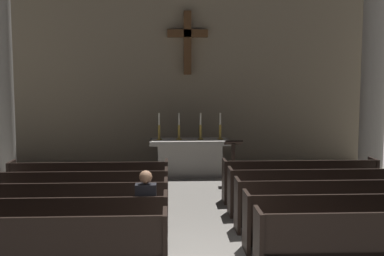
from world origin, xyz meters
The scene contains 20 objects.
pew_left_row_1 centered at (-2.29, -0.04, 0.48)m, with size 3.37×0.50×0.95m.
pew_left_row_2 centered at (-2.29, 0.96, 0.48)m, with size 3.37×0.50×0.95m.
pew_left_row_3 centered at (-2.29, 1.95, 0.48)m, with size 3.37×0.50×0.95m.
pew_left_row_4 centered at (-2.29, 2.95, 0.48)m, with size 3.37×0.50×0.95m.
pew_left_row_5 centered at (-2.29, 3.94, 0.48)m, with size 3.37×0.50×0.95m.
pew_right_row_1 centered at (2.29, -0.04, 0.48)m, with size 3.37×0.50×0.95m.
pew_right_row_2 centered at (2.29, 0.96, 0.48)m, with size 3.37×0.50×0.95m.
pew_right_row_3 centered at (2.29, 1.95, 0.48)m, with size 3.37×0.50×0.95m.
pew_right_row_4 centered at (2.29, 2.95, 0.48)m, with size 3.37×0.50×0.95m.
pew_right_row_5 centered at (2.29, 3.94, 0.48)m, with size 3.37×0.50×0.95m.
column_left_second centered at (-4.98, 6.54, 2.82)m, with size 0.98×0.98×5.81m.
column_right_second centered at (4.98, 6.54, 2.82)m, with size 0.98×0.98×5.81m.
altar centered at (0.00, 6.92, 0.53)m, with size 2.20×0.90×1.01m.
candlestick_outer_left centered at (-0.85, 6.92, 1.25)m, with size 0.16×0.16×0.74m.
candlestick_inner_left centered at (-0.30, 6.92, 1.25)m, with size 0.16×0.16×0.74m.
candlestick_inner_right centered at (0.30, 6.92, 1.25)m, with size 0.16×0.16×0.74m.
candlestick_outer_right centered at (0.85, 6.92, 1.25)m, with size 0.16×0.16×0.74m.
apse_with_cross centered at (0.00, 8.72, 3.43)m, with size 11.01×0.48×6.86m.
lectern centered at (1.06, 5.72, 0.55)m, with size 0.44×0.36×1.15m.
lone_worshipper centered at (-0.93, 0.99, 0.69)m, with size 0.32×0.43×1.32m.
Camera 1 is at (-0.57, -6.27, 2.72)m, focal length 44.80 mm.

